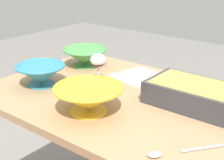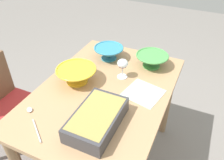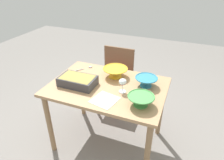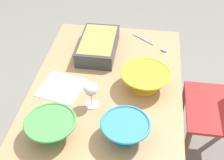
% 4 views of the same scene
% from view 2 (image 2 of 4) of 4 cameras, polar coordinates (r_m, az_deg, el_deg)
% --- Properties ---
extents(dining_table, '(1.15, 0.80, 0.77)m').
position_cam_2_polar(dining_table, '(1.53, -1.91, -5.41)').
color(dining_table, tan).
rests_on(dining_table, ground_plane).
extents(chair, '(0.46, 0.41, 0.84)m').
position_cam_2_polar(chair, '(1.94, -25.12, -6.19)').
color(chair, '#B22D2D').
rests_on(chair, ground_plane).
extents(wine_glass, '(0.07, 0.07, 0.14)m').
position_cam_2_polar(wine_glass, '(1.52, 2.65, 3.80)').
color(wine_glass, white).
rests_on(wine_glass, dining_table).
extents(casserole_dish, '(0.36, 0.22, 0.09)m').
position_cam_2_polar(casserole_dish, '(1.21, -3.77, -9.50)').
color(casserole_dish, '#38383D').
rests_on(casserole_dish, dining_table).
extents(mixing_bowl, '(0.26, 0.26, 0.10)m').
position_cam_2_polar(mixing_bowl, '(1.52, -8.82, 1.40)').
color(mixing_bowl, yellow).
rests_on(mixing_bowl, dining_table).
extents(small_bowl, '(0.22, 0.22, 0.10)m').
position_cam_2_polar(small_bowl, '(1.75, -0.81, 6.90)').
color(small_bowl, teal).
rests_on(small_bowl, dining_table).
extents(serving_bowl, '(0.23, 0.23, 0.10)m').
position_cam_2_polar(serving_bowl, '(1.68, 9.89, 4.96)').
color(serving_bowl, '#4C994C').
rests_on(serving_bowl, dining_table).
extents(serving_spoon, '(0.19, 0.23, 0.01)m').
position_cam_2_polar(serving_spoon, '(1.35, -19.27, -8.69)').
color(serving_spoon, silver).
rests_on(serving_spoon, dining_table).
extents(napkin, '(0.25, 0.26, 0.00)m').
position_cam_2_polar(napkin, '(1.45, 7.80, -3.21)').
color(napkin, '#B2CCB7').
rests_on(napkin, dining_table).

